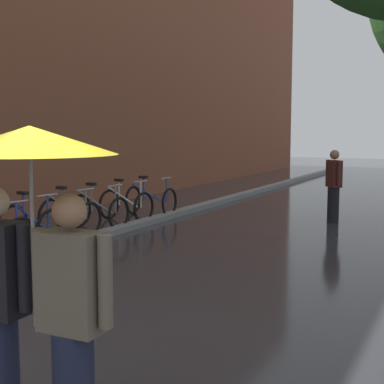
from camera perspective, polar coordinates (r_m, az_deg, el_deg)
name	(u,v)px	position (r m, az deg, el deg)	size (l,w,h in m)	color
kerb_strip	(190,209)	(13.88, -0.25, -1.84)	(0.30, 36.00, 0.12)	slate
parked_bicycle_1	(0,234)	(9.50, -19.40, -4.11)	(1.16, 0.83, 0.96)	black
parked_bicycle_2	(31,224)	(10.27, -16.42, -3.24)	(1.14, 0.80, 0.96)	black
parked_bicycle_3	(70,216)	(11.04, -12.65, -2.47)	(1.13, 0.77, 0.96)	black
parked_bicycle_4	(99,211)	(11.68, -9.66, -1.92)	(1.10, 0.74, 0.96)	black
parked_bicycle_5	(126,205)	(12.52, -6.90, -1.32)	(1.15, 0.82, 0.96)	black
parked_bicycle_6	(151,200)	(13.29, -4.31, -0.85)	(1.09, 0.71, 0.96)	black
couple_under_umbrella	(32,239)	(3.59, -16.39, -4.69)	(1.21, 1.09, 2.08)	#1E233D
pedestrian_walking_midground	(334,186)	(12.63, 14.58, 0.65)	(0.42, 0.48, 1.63)	black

